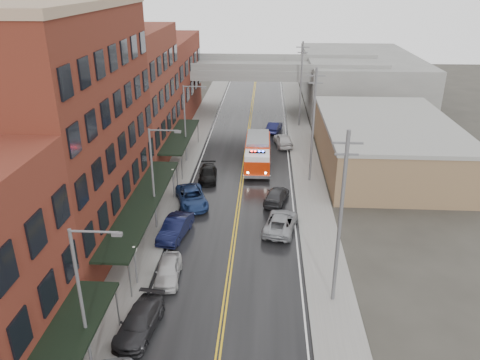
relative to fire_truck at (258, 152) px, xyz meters
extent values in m
cube|color=black|center=(-1.55, -8.86, -1.72)|extent=(11.00, 160.00, 0.02)
cube|color=slate|center=(-8.85, -8.86, -1.66)|extent=(3.00, 160.00, 0.15)
cube|color=slate|center=(5.75, -8.86, -1.66)|extent=(3.00, 160.00, 0.15)
cube|color=gray|center=(-7.20, -8.86, -1.66)|extent=(0.30, 160.00, 0.15)
cube|color=gray|center=(4.10, -8.86, -1.66)|extent=(0.30, 160.00, 0.15)
cube|color=#5D2818|center=(-14.85, -15.86, 7.27)|extent=(9.00, 20.00, 18.00)
cube|color=maroon|center=(-14.85, 1.64, 5.77)|extent=(9.00, 15.00, 15.00)
cube|color=maroon|center=(-14.85, 19.14, 4.27)|extent=(9.00, 20.00, 12.00)
cube|color=brown|center=(14.45, 1.14, 0.77)|extent=(14.00, 22.00, 5.00)
cube|color=slate|center=(16.45, 31.14, 2.27)|extent=(18.00, 30.00, 8.00)
cylinder|color=slate|center=(-7.90, -27.26, -0.23)|extent=(0.10, 0.10, 3.00)
cube|color=black|center=(-9.05, -15.86, 1.27)|extent=(2.60, 18.00, 0.18)
cylinder|color=slate|center=(-7.90, -24.46, -0.23)|extent=(0.10, 0.10, 3.00)
cylinder|color=slate|center=(-7.90, -7.26, -0.23)|extent=(0.10, 0.10, 3.00)
cube|color=black|center=(-9.05, 1.64, 1.27)|extent=(2.60, 13.00, 0.18)
cylinder|color=slate|center=(-7.90, -4.46, -0.23)|extent=(0.10, 0.10, 3.00)
cylinder|color=slate|center=(-7.90, 7.74, -0.23)|extent=(0.10, 0.10, 3.00)
cylinder|color=#59595B|center=(-7.95, -22.86, -0.33)|extent=(0.14, 0.14, 2.80)
sphere|color=silver|center=(-7.95, -22.86, 1.17)|extent=(0.44, 0.44, 0.44)
cylinder|color=#59595B|center=(-7.95, -8.86, -0.33)|extent=(0.14, 0.14, 2.80)
sphere|color=silver|center=(-7.95, -8.86, 1.17)|extent=(0.44, 0.44, 0.44)
cylinder|color=#59595B|center=(-8.35, -30.86, 2.77)|extent=(0.18, 0.18, 9.00)
cylinder|color=#59595B|center=(-7.15, -30.86, 7.17)|extent=(2.40, 0.12, 0.12)
cube|color=#59595B|center=(-6.05, -30.86, 7.07)|extent=(0.50, 0.22, 0.18)
cylinder|color=#59595B|center=(-8.35, -14.86, 2.77)|extent=(0.18, 0.18, 9.00)
cylinder|color=#59595B|center=(-7.15, -14.86, 7.17)|extent=(2.40, 0.12, 0.12)
cube|color=#59595B|center=(-6.05, -14.86, 7.07)|extent=(0.50, 0.22, 0.18)
cylinder|color=#59595B|center=(-8.35, 1.14, 2.77)|extent=(0.18, 0.18, 9.00)
cylinder|color=#59595B|center=(-7.15, 1.14, 7.17)|extent=(2.40, 0.12, 0.12)
cube|color=#59595B|center=(-6.05, 1.14, 7.07)|extent=(0.50, 0.22, 0.18)
cylinder|color=#59595B|center=(5.65, -23.86, 4.27)|extent=(0.24, 0.24, 12.00)
cube|color=#59595B|center=(5.65, -23.86, 9.47)|extent=(1.80, 0.12, 0.12)
cube|color=#59595B|center=(5.65, -23.86, 8.77)|extent=(1.40, 0.12, 0.12)
cylinder|color=#59595B|center=(5.65, -3.86, 4.27)|extent=(0.24, 0.24, 12.00)
cube|color=#59595B|center=(5.65, -3.86, 9.47)|extent=(1.80, 0.12, 0.12)
cube|color=#59595B|center=(5.65, -3.86, 8.77)|extent=(1.40, 0.12, 0.12)
cylinder|color=#59595B|center=(5.65, 16.14, 4.27)|extent=(0.24, 0.24, 12.00)
cube|color=#59595B|center=(5.65, 16.14, 9.47)|extent=(1.80, 0.12, 0.12)
cube|color=#59595B|center=(5.65, 16.14, 8.77)|extent=(1.40, 0.12, 0.12)
cube|color=slate|center=(-1.55, 23.14, 5.02)|extent=(40.00, 10.00, 1.50)
cube|color=slate|center=(-12.55, 23.14, 1.27)|extent=(1.60, 8.00, 6.00)
cube|color=slate|center=(9.45, 23.14, 1.27)|extent=(1.60, 8.00, 6.00)
cube|color=#B52708|center=(-0.01, 1.38, -0.02)|extent=(2.78, 6.07, 2.31)
cube|color=#B52708|center=(0.02, -2.91, -0.35)|extent=(2.77, 2.88, 1.65)
cube|color=silver|center=(0.02, -2.91, 0.75)|extent=(2.63, 2.66, 0.55)
cube|color=black|center=(0.01, -2.69, -0.02)|extent=(2.78, 1.78, 0.88)
cube|color=slate|center=(-0.01, 1.38, 1.30)|extent=(2.51, 5.63, 0.33)
cube|color=black|center=(0.02, -2.91, 1.11)|extent=(1.76, 0.32, 0.15)
sphere|color=#FF0C0C|center=(-0.59, -2.92, 1.20)|extent=(0.22, 0.22, 0.22)
sphere|color=#1933FF|center=(0.62, -2.91, 1.20)|extent=(0.22, 0.22, 0.22)
cylinder|color=black|center=(-1.20, -3.03, -1.18)|extent=(1.10, 0.39, 1.10)
cylinder|color=black|center=(1.23, -3.02, -1.18)|extent=(1.10, 0.39, 1.10)
cylinder|color=black|center=(-1.22, 0.82, -1.18)|extent=(1.10, 0.39, 1.10)
cylinder|color=black|center=(1.21, 0.84, -1.18)|extent=(1.10, 0.39, 1.10)
cylinder|color=black|center=(-1.23, 3.58, -1.18)|extent=(1.10, 0.39, 1.10)
cylinder|color=black|center=(1.19, 3.59, -1.18)|extent=(1.10, 0.39, 1.10)
imported|color=#252427|center=(-6.53, -27.56, -1.01)|extent=(2.62, 5.16, 1.43)
imported|color=#B5B5B5|center=(-5.87, -22.06, -1.01)|extent=(1.97, 4.32, 1.44)
imported|color=black|center=(-6.47, -16.06, -0.93)|extent=(2.54, 5.09, 1.60)
imported|color=navy|center=(-6.02, -10.06, -0.96)|extent=(4.13, 6.06, 1.54)
imported|color=black|center=(-5.22, -4.06, -1.06)|extent=(2.24, 4.77, 1.35)
imported|color=gray|center=(2.33, -14.46, -1.00)|extent=(3.46, 5.67, 1.47)
imported|color=#292A2C|center=(2.05, -9.06, -1.07)|extent=(2.87, 4.88, 1.33)
imported|color=#B1B1B1|center=(3.11, 7.34, -0.91)|extent=(2.71, 5.09, 1.65)
imported|color=black|center=(2.05, 13.34, -1.01)|extent=(2.44, 4.61, 1.44)
camera|label=1|loc=(0.92, -49.81, 18.32)|focal=35.00mm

